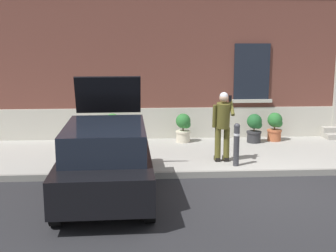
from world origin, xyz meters
TOP-DOWN VIEW (x-y plane):
  - ground_plane at (0.00, 0.00)m, footprint 80.00×80.00m
  - sidewalk at (0.00, 2.80)m, footprint 24.00×3.60m
  - curb_edge at (0.00, 0.94)m, footprint 24.00×0.12m
  - building_facade at (0.01, 5.29)m, footprint 24.00×1.52m
  - hatchback_car_black at (-3.45, -0.19)m, footprint 1.87×4.10m
  - bollard_near_person at (-0.46, 1.35)m, footprint 0.15×0.15m
  - bollard_far_left at (-3.64, 1.35)m, footprint 0.15×0.15m
  - person_on_phone at (-0.73, 1.75)m, footprint 0.51×0.48m
  - planter_olive at (-3.57, 4.17)m, footprint 0.44×0.44m
  - planter_cream at (-1.47, 4.01)m, footprint 0.44×0.44m
  - planter_charcoal at (0.63, 3.82)m, footprint 0.44×0.44m
  - planter_terracotta at (1.30, 4.02)m, footprint 0.44×0.44m

SIDE VIEW (x-z plane):
  - ground_plane at x=0.00m, z-range 0.00..0.00m
  - sidewalk at x=0.00m, z-range 0.00..0.15m
  - curb_edge at x=0.00m, z-range 0.00..0.15m
  - planter_olive at x=-3.57m, z-range 0.18..1.04m
  - planter_cream at x=-1.47m, z-range 0.18..1.04m
  - planter_charcoal at x=0.63m, z-range 0.18..1.04m
  - planter_terracotta at x=1.30m, z-range 0.18..1.04m
  - bollard_near_person at x=-0.46m, z-range 0.19..1.24m
  - bollard_far_left at x=-3.64m, z-range 0.19..1.24m
  - hatchback_car_black at x=-3.45m, z-range -0.37..1.97m
  - person_on_phone at x=-0.73m, z-range 0.28..2.03m
  - building_facade at x=0.01m, z-range -0.02..7.48m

